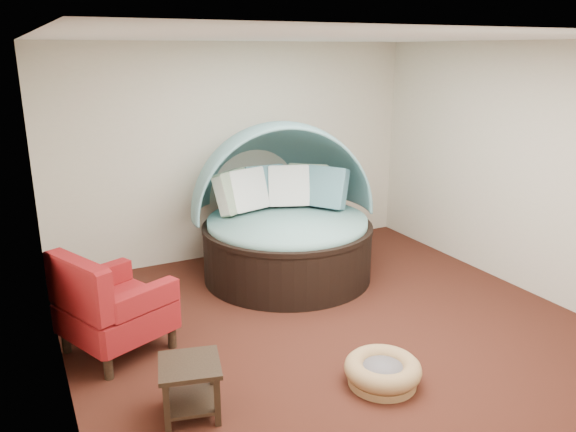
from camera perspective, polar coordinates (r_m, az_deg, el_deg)
name	(u,v)px	position (r m, az deg, el deg)	size (l,w,h in m)	color
floor	(332,327)	(5.81, 4.49, -11.21)	(5.00, 5.00, 0.00)	#441A13
wall_back	(237,152)	(7.50, -5.20, 6.52)	(5.00, 5.00, 0.00)	beige
wall_front	(568,292)	(3.53, 26.54, -6.95)	(5.00, 5.00, 0.00)	beige
wall_left	(50,230)	(4.57, -23.04, -1.36)	(5.00, 5.00, 0.00)	beige
wall_right	(524,169)	(6.92, 22.88, 4.42)	(5.00, 5.00, 0.00)	beige
ceiling	(339,38)	(5.14, 5.23, 17.60)	(5.00, 5.00, 0.00)	white
canopy_daybed	(285,205)	(6.83, -0.35, 1.08)	(2.48, 2.42, 1.89)	black
pet_basket	(383,371)	(4.93, 9.58, -15.29)	(0.67, 0.67, 0.23)	olive
red_armchair	(110,307)	(5.40, -17.63, -8.78)	(1.13, 1.13, 1.00)	black
side_table	(190,381)	(4.50, -9.90, -16.21)	(0.55, 0.55, 0.44)	black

